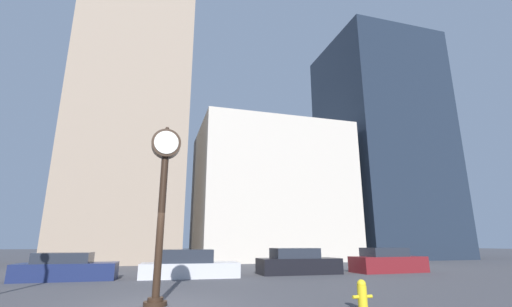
{
  "coord_description": "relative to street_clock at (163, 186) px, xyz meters",
  "views": [
    {
      "loc": [
        -0.2,
        -10.23,
        1.66
      ],
      "look_at": [
        5.92,
        10.8,
        7.39
      ],
      "focal_mm": 24.0,
      "sensor_mm": 36.0,
      "label": 1
    }
  ],
  "objects": [
    {
      "name": "car_black",
      "position": [
        7.61,
        8.04,
        -2.71
      ],
      "size": [
        4.51,
        1.92,
        1.38
      ],
      "rotation": [
        0.0,
        0.0,
        -0.02
      ],
      "color": "black",
      "rests_on": "ground_plane"
    },
    {
      "name": "fire_hydrant_near",
      "position": [
        5.09,
        -2.11,
        -2.91
      ],
      "size": [
        0.55,
        0.24,
        0.74
      ],
      "color": "yellow",
      "rests_on": "ground_plane"
    },
    {
      "name": "car_navy",
      "position": [
        -3.93,
        8.0,
        -2.77
      ],
      "size": [
        4.3,
        1.89,
        1.22
      ],
      "rotation": [
        0.0,
        0.0,
        -0.02
      ],
      "color": "#19234C",
      "rests_on": "ground_plane"
    },
    {
      "name": "street_clock",
      "position": [
        0.0,
        0.0,
        0.0
      ],
      "size": [
        0.87,
        0.64,
        5.13
      ],
      "color": "black",
      "rests_on": "ground_plane"
    },
    {
      "name": "building_storefront_row",
      "position": [
        11.13,
        23.84,
        3.41
      ],
      "size": [
        14.86,
        12.0,
        13.39
      ],
      "color": "beige",
      "rests_on": "ground_plane"
    },
    {
      "name": "ground_plane",
      "position": [
        0.03,
        -0.16,
        -3.29
      ],
      "size": [
        200.0,
        200.0,
        0.0
      ],
      "primitive_type": "plane",
      "color": "#424247"
    },
    {
      "name": "car_maroon",
      "position": [
        13.09,
        7.59,
        -2.7
      ],
      "size": [
        4.36,
        1.92,
        1.39
      ],
      "rotation": [
        0.0,
        0.0,
        0.03
      ],
      "color": "maroon",
      "rests_on": "ground_plane"
    },
    {
      "name": "building_glass_modern",
      "position": [
        25.63,
        23.84,
        9.81
      ],
      "size": [
        12.02,
        12.0,
        26.2
      ],
      "color": "#1E2838",
      "rests_on": "ground_plane"
    },
    {
      "name": "car_silver",
      "position": [
        1.61,
        7.68,
        -2.73
      ],
      "size": [
        4.87,
        2.13,
        1.35
      ],
      "rotation": [
        0.0,
        0.0,
        -0.06
      ],
      "color": "#BCBCC1",
      "rests_on": "ground_plane"
    },
    {
      "name": "building_tall_tower",
      "position": [
        -2.96,
        23.84,
        16.95
      ],
      "size": [
        10.04,
        12.0,
        40.48
      ],
      "color": "gray",
      "rests_on": "ground_plane"
    }
  ]
}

